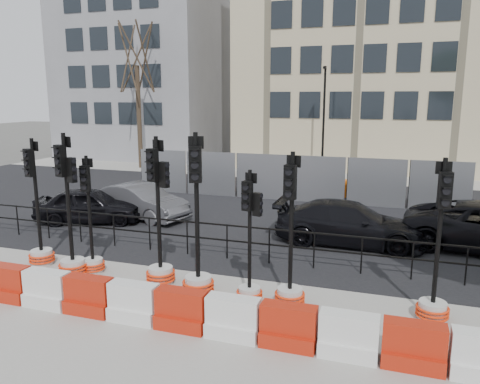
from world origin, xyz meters
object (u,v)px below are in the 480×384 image
(car_a, at_px, (90,205))
(car_c, at_px, (349,223))
(traffic_signal_h, at_px, (434,289))
(traffic_signal_a, at_px, (40,240))
(traffic_signal_d, at_px, (160,251))

(car_a, bearing_deg, car_c, -106.57)
(traffic_signal_h, xyz_separation_m, car_a, (-11.10, 4.19, -0.04))
(traffic_signal_a, distance_m, traffic_signal_d, 3.67)
(traffic_signal_d, bearing_deg, car_a, 156.57)
(traffic_signal_d, height_order, car_a, traffic_signal_d)
(traffic_signal_h, bearing_deg, traffic_signal_d, 169.08)
(traffic_signal_a, bearing_deg, car_a, 124.69)
(car_c, bearing_deg, car_a, 92.19)
(traffic_signal_d, relative_size, car_c, 0.79)
(traffic_signal_d, xyz_separation_m, car_c, (3.97, 4.62, -0.19))
(traffic_signal_a, height_order, traffic_signal_h, traffic_signal_a)
(traffic_signal_a, height_order, traffic_signal_d, traffic_signal_d)
(traffic_signal_d, height_order, traffic_signal_h, traffic_signal_d)
(traffic_signal_h, bearing_deg, car_c, 103.19)
(traffic_signal_h, height_order, car_c, traffic_signal_h)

